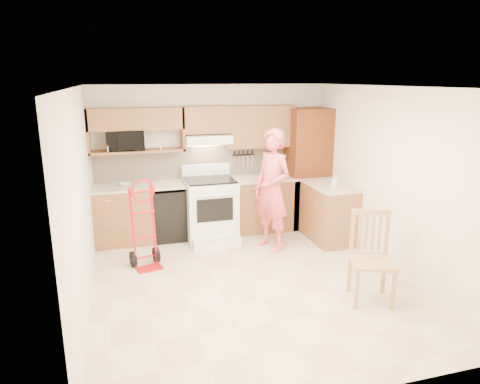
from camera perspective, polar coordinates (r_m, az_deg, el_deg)
name	(u,v)px	position (r m, az deg, el deg)	size (l,w,h in m)	color
floor	(250,283)	(5.86, 1.37, -11.76)	(4.00, 4.50, 0.02)	beige
ceiling	(252,86)	(5.25, 1.55, 13.68)	(4.00, 4.50, 0.02)	white
wall_back	(212,159)	(7.56, -3.69, 4.36)	(4.00, 0.02, 2.50)	white
wall_front	(340,261)	(3.45, 12.91, -8.84)	(4.00, 0.02, 2.50)	white
wall_left	(80,203)	(5.20, -20.17, -1.30)	(0.02, 4.50, 2.50)	white
wall_right	(391,180)	(6.31, 19.17, 1.49)	(0.02, 4.50, 2.50)	white
backsplash	(212,162)	(7.54, -3.64, 3.96)	(3.92, 0.03, 0.55)	beige
lower_cab_left	(123,216)	(7.28, -15.06, -3.01)	(0.90, 0.60, 0.90)	#98603A
dishwasher	(170,213)	(7.33, -9.18, -2.77)	(0.60, 0.60, 0.85)	black
lower_cab_right	(263,204)	(7.67, 2.98, -1.62)	(1.14, 0.60, 0.90)	#98603A
countertop_left	(140,186)	(7.17, -12.91, 0.74)	(1.50, 0.63, 0.04)	beige
countertop_right	(263,178)	(7.55, 3.03, 1.81)	(1.14, 0.63, 0.04)	beige
cab_return_right	(329,213)	(7.30, 11.51, -2.75)	(0.60, 1.00, 0.90)	#98603A
countertop_return	(330,186)	(7.18, 11.70, 0.83)	(0.63, 1.00, 0.04)	beige
pantry_tall	(307,168)	(7.82, 8.74, 3.09)	(0.70, 0.60, 2.10)	brown
upper_cab_left	(136,119)	(7.13, -13.47, 9.29)	(1.50, 0.33, 0.34)	#98603A
upper_shelf_mw	(138,151)	(7.19, -13.23, 5.25)	(1.50, 0.33, 0.04)	#98603A
upper_cab_center	(206,119)	(7.27, -4.41, 9.43)	(0.76, 0.33, 0.44)	#98603A
upper_cab_right	(261,126)	(7.53, 2.78, 8.57)	(1.14, 0.33, 0.70)	#98603A
range_hood	(208,139)	(7.24, -4.26, 6.94)	(0.76, 0.46, 0.14)	white
knife_strip	(243,158)	(7.64, 0.44, 4.43)	(0.40, 0.05, 0.29)	black
microwave	(126,140)	(7.16, -14.69, 6.57)	(0.58, 0.39, 0.32)	black
range	(211,204)	(7.14, -3.79, -1.63)	(0.81, 1.07, 1.20)	white
person	(272,190)	(6.68, 4.22, 0.25)	(0.69, 0.45, 1.88)	#E35157
hand_truck	(145,228)	(6.22, -12.29, -4.68)	(0.45, 0.42, 1.15)	red
dining_chair	(373,259)	(5.42, 16.94, -8.34)	(0.48, 0.53, 1.08)	tan
soap_bottle	(335,181)	(7.02, 12.33, 1.45)	(0.09, 0.09, 0.19)	white
bowl	(126,184)	(7.15, -14.72, 0.96)	(0.19, 0.19, 0.05)	white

